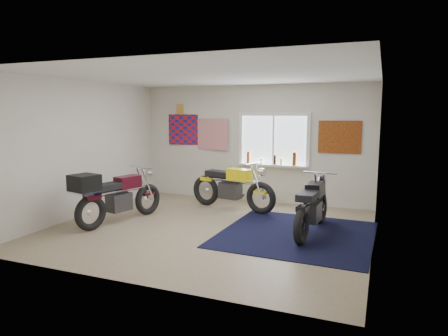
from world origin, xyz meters
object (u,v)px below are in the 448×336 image
at_px(navy_rug, 296,234).
at_px(black_chrome_bike, 312,208).
at_px(yellow_triumph, 232,188).
at_px(maroon_tourer, 114,196).

height_order(navy_rug, black_chrome_bike, black_chrome_bike).
distance_m(navy_rug, yellow_triumph, 2.15).
relative_size(yellow_triumph, maroon_tourer, 1.03).
bearing_deg(navy_rug, black_chrome_bike, 34.94).
xyz_separation_m(black_chrome_bike, maroon_tourer, (-3.54, -0.76, 0.09)).
bearing_deg(black_chrome_bike, navy_rug, 129.28).
bearing_deg(black_chrome_bike, yellow_triumph, 63.82).
bearing_deg(maroon_tourer, yellow_triumph, -27.52).
xyz_separation_m(navy_rug, maroon_tourer, (-3.31, -0.60, 0.53)).
distance_m(yellow_triumph, maroon_tourer, 2.50).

